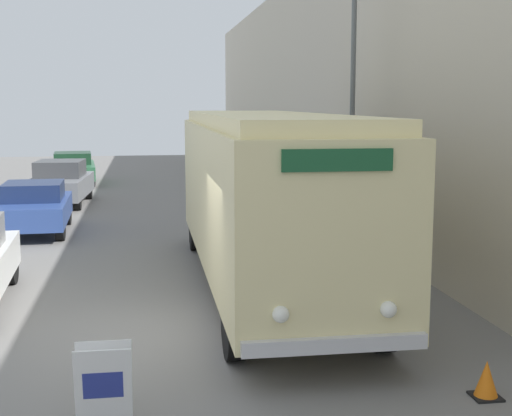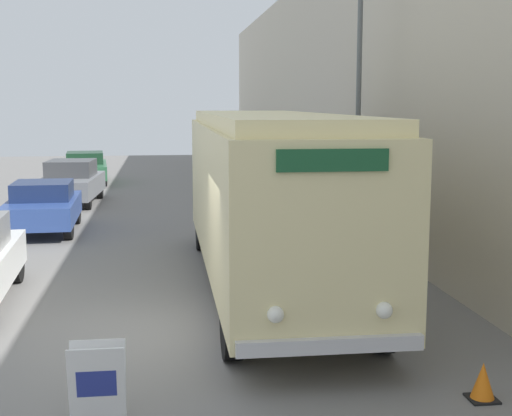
{
  "view_description": "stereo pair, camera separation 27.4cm",
  "coord_description": "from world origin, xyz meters",
  "px_view_note": "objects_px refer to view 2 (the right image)",
  "views": [
    {
      "loc": [
        -0.02,
        -11.17,
        3.73
      ],
      "look_at": [
        1.73,
        0.05,
        2.04
      ],
      "focal_mm": 50.0,
      "sensor_mm": 36.0,
      "label": 1
    },
    {
      "loc": [
        0.25,
        -11.21,
        3.73
      ],
      "look_at": [
        1.73,
        0.05,
        2.04
      ],
      "focal_mm": 50.0,
      "sensor_mm": 36.0,
      "label": 2
    }
  ],
  "objects_px": {
    "parked_car_distant": "(85,167)",
    "traffic_cone": "(483,382)",
    "streetlamp": "(359,61)",
    "parked_car_mid": "(43,206)",
    "parked_car_far": "(71,182)",
    "vintage_bus": "(268,191)",
    "sign_board": "(97,384)"
  },
  "relations": [
    {
      "from": "sign_board",
      "to": "traffic_cone",
      "type": "distance_m",
      "value": 4.77
    },
    {
      "from": "vintage_bus",
      "to": "sign_board",
      "type": "distance_m",
      "value": 6.65
    },
    {
      "from": "parked_car_distant",
      "to": "sign_board",
      "type": "bearing_deg",
      "value": -88.98
    },
    {
      "from": "vintage_bus",
      "to": "parked_car_mid",
      "type": "distance_m",
      "value": 9.06
    },
    {
      "from": "vintage_bus",
      "to": "traffic_cone",
      "type": "distance_m",
      "value": 6.36
    },
    {
      "from": "parked_car_distant",
      "to": "traffic_cone",
      "type": "relative_size",
      "value": 9.28
    },
    {
      "from": "vintage_bus",
      "to": "sign_board",
      "type": "height_order",
      "value": "vintage_bus"
    },
    {
      "from": "sign_board",
      "to": "parked_car_mid",
      "type": "distance_m",
      "value": 13.12
    },
    {
      "from": "traffic_cone",
      "to": "parked_car_distant",
      "type": "bearing_deg",
      "value": 106.38
    },
    {
      "from": "vintage_bus",
      "to": "parked_car_mid",
      "type": "height_order",
      "value": "vintage_bus"
    },
    {
      "from": "streetlamp",
      "to": "traffic_cone",
      "type": "distance_m",
      "value": 9.35
    },
    {
      "from": "streetlamp",
      "to": "traffic_cone",
      "type": "height_order",
      "value": "streetlamp"
    },
    {
      "from": "parked_car_mid",
      "to": "parked_car_far",
      "type": "xyz_separation_m",
      "value": [
        0.09,
        5.81,
        0.06
      ]
    },
    {
      "from": "parked_car_distant",
      "to": "parked_car_far",
      "type": "bearing_deg",
      "value": -93.44
    },
    {
      "from": "parked_car_mid",
      "to": "parked_car_distant",
      "type": "height_order",
      "value": "parked_car_mid"
    },
    {
      "from": "sign_board",
      "to": "parked_car_far",
      "type": "xyz_separation_m",
      "value": [
        -2.56,
        18.66,
        0.36
      ]
    },
    {
      "from": "vintage_bus",
      "to": "traffic_cone",
      "type": "relative_size",
      "value": 22.13
    },
    {
      "from": "parked_car_distant",
      "to": "vintage_bus",
      "type": "bearing_deg",
      "value": -79.21
    },
    {
      "from": "streetlamp",
      "to": "parked_car_far",
      "type": "height_order",
      "value": "streetlamp"
    },
    {
      "from": "streetlamp",
      "to": "parked_car_mid",
      "type": "xyz_separation_m",
      "value": [
        -8.02,
        4.66,
        -3.92
      ]
    },
    {
      "from": "streetlamp",
      "to": "parked_car_far",
      "type": "relative_size",
      "value": 1.65
    },
    {
      "from": "vintage_bus",
      "to": "parked_car_mid",
      "type": "bearing_deg",
      "value": 128.13
    },
    {
      "from": "streetlamp",
      "to": "parked_car_far",
      "type": "bearing_deg",
      "value": 127.12
    },
    {
      "from": "sign_board",
      "to": "streetlamp",
      "type": "bearing_deg",
      "value": 56.76
    },
    {
      "from": "vintage_bus",
      "to": "parked_car_distant",
      "type": "bearing_deg",
      "value": 105.95
    },
    {
      "from": "parked_car_mid",
      "to": "traffic_cone",
      "type": "height_order",
      "value": "parked_car_mid"
    },
    {
      "from": "sign_board",
      "to": "traffic_cone",
      "type": "height_order",
      "value": "sign_board"
    },
    {
      "from": "vintage_bus",
      "to": "sign_board",
      "type": "relative_size",
      "value": 11.5
    },
    {
      "from": "vintage_bus",
      "to": "parked_car_mid",
      "type": "xyz_separation_m",
      "value": [
        -5.54,
        7.06,
        -1.23
      ]
    },
    {
      "from": "streetlamp",
      "to": "traffic_cone",
      "type": "xyz_separation_m",
      "value": [
        -0.6,
        -8.22,
        -4.43
      ]
    },
    {
      "from": "vintage_bus",
      "to": "traffic_cone",
      "type": "bearing_deg",
      "value": -72.15
    },
    {
      "from": "streetlamp",
      "to": "parked_car_mid",
      "type": "relative_size",
      "value": 1.79
    }
  ]
}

